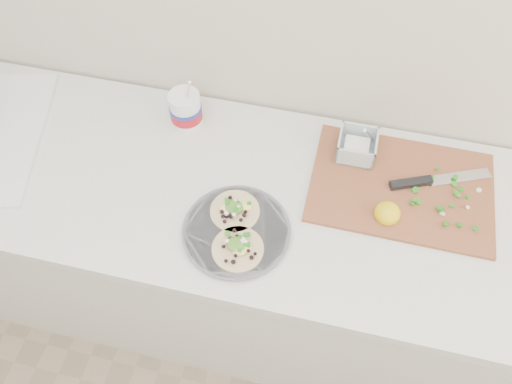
# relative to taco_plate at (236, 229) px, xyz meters

# --- Properties ---
(counter) EXTENTS (2.44, 0.66, 0.90)m
(counter) POSITION_rel_taco_plate_xyz_m (-0.20, 0.16, -0.47)
(counter) COLOR silver
(counter) RESTS_ON ground
(taco_plate) EXTENTS (0.29, 0.29, 0.04)m
(taco_plate) POSITION_rel_taco_plate_xyz_m (0.00, 0.00, 0.00)
(taco_plate) COLOR #5C5C63
(taco_plate) RESTS_ON counter
(tub) EXTENTS (0.10, 0.10, 0.22)m
(tub) POSITION_rel_taco_plate_xyz_m (-0.24, 0.35, 0.05)
(tub) COLOR white
(tub) RESTS_ON counter
(cutboard) EXTENTS (0.51, 0.36, 0.08)m
(cutboard) POSITION_rel_taco_plate_xyz_m (0.41, 0.26, 0.00)
(cutboard) COLOR brown
(cutboard) RESTS_ON counter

